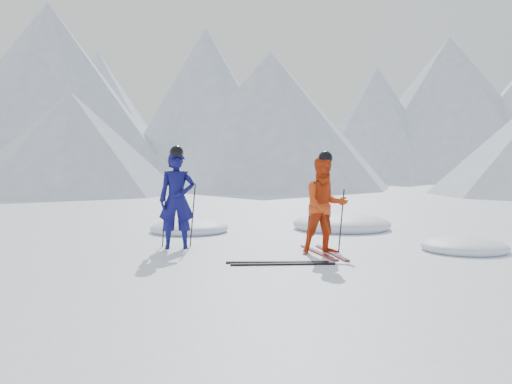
# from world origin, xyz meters

# --- Properties ---
(ground) EXTENTS (160.00, 160.00, 0.00)m
(ground) POSITION_xyz_m (0.00, 0.00, 0.00)
(ground) COLOR white
(ground) RESTS_ON ground
(mountain_range) EXTENTS (106.15, 62.94, 15.53)m
(mountain_range) POSITION_xyz_m (5.71, 35.31, 6.72)
(mountain_range) COLOR #B2BCD1
(mountain_range) RESTS_ON ground
(skier_blue) EXTENTS (0.77, 0.60, 1.88)m
(skier_blue) POSITION_xyz_m (-3.33, 0.41, 0.94)
(skier_blue) COLOR #0D0D4F
(skier_blue) RESTS_ON ground
(skier_red) EXTENTS (1.03, 0.91, 1.76)m
(skier_red) POSITION_xyz_m (-0.49, 0.16, 0.88)
(skier_red) COLOR red
(skier_red) RESTS_ON ground
(pole_blue_left) EXTENTS (0.12, 0.09, 1.25)m
(pole_blue_left) POSITION_xyz_m (-3.63, 0.56, 0.63)
(pole_blue_left) COLOR black
(pole_blue_left) RESTS_ON ground
(pole_blue_right) EXTENTS (0.12, 0.07, 1.25)m
(pole_blue_right) POSITION_xyz_m (-3.08, 0.66, 0.63)
(pole_blue_right) COLOR black
(pole_blue_right) RESTS_ON ground
(pole_red_left) EXTENTS (0.12, 0.09, 1.17)m
(pole_red_left) POSITION_xyz_m (-0.79, 0.41, 0.59)
(pole_red_left) COLOR black
(pole_red_left) RESTS_ON ground
(pole_red_right) EXTENTS (0.12, 0.08, 1.17)m
(pole_red_right) POSITION_xyz_m (-0.19, 0.31, 0.59)
(pole_red_right) COLOR black
(pole_red_right) RESTS_ON ground
(ski_worn_left) EXTENTS (0.71, 1.61, 0.03)m
(ski_worn_left) POSITION_xyz_m (-0.61, 0.16, 0.01)
(ski_worn_left) COLOR black
(ski_worn_left) RESTS_ON ground
(ski_worn_right) EXTENTS (0.60, 1.65, 0.03)m
(ski_worn_right) POSITION_xyz_m (-0.37, 0.16, 0.01)
(ski_worn_right) COLOR black
(ski_worn_right) RESTS_ON ground
(ski_loose_a) EXTENTS (1.69, 0.34, 0.03)m
(ski_loose_a) POSITION_xyz_m (-1.27, -0.91, 0.01)
(ski_loose_a) COLOR black
(ski_loose_a) RESTS_ON ground
(ski_loose_b) EXTENTS (1.69, 0.40, 0.03)m
(ski_loose_b) POSITION_xyz_m (-1.17, -1.06, 0.01)
(ski_loose_b) COLOR black
(ski_loose_b) RESTS_ON ground
(snow_lumps) EXTENTS (7.57, 5.19, 0.54)m
(snow_lumps) POSITION_xyz_m (-0.67, 3.16, 0.00)
(snow_lumps) COLOR white
(snow_lumps) RESTS_ON ground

